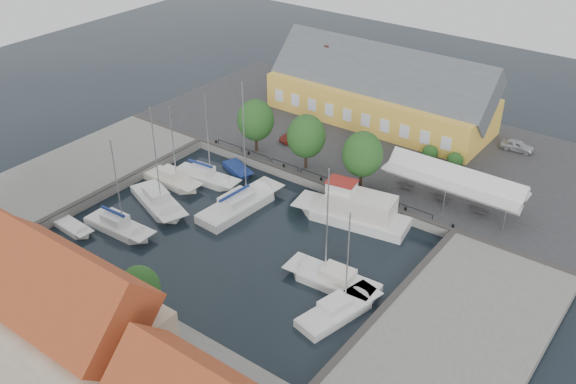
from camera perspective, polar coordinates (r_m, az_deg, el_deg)
The scene contains 22 objects.
ground at distance 62.21m, azimuth -3.30°, elevation -3.47°, with size 140.00×140.00×0.00m, color black.
north_quay at distance 78.49m, azimuth 7.43°, elevation 4.51°, with size 56.00×26.00×1.00m, color #2D2D30.
west_quay at distance 75.06m, azimuth -17.41°, elevation 1.96°, with size 12.00×24.00×1.00m, color slate.
east_quay at distance 51.96m, azimuth 14.74°, elevation -12.10°, with size 12.00×24.00×1.00m, color slate.
south_bank at distance 51.34m, azimuth -18.77°, elevation -13.54°, with size 56.00×14.00×1.00m, color slate.
quay_edge_fittings at distance 64.72m, azimuth -0.64°, elevation -0.80°, with size 56.00×24.72×0.40m.
warehouse at distance 82.33m, azimuth 7.92°, elevation 8.77°, with size 28.56×14.00×9.55m.
tent_canopy at distance 65.04m, azimuth 14.53°, elevation 0.97°, with size 14.00×4.00×2.83m.
quay_trees at distance 69.07m, azimuth 1.63°, elevation 4.98°, with size 18.20×4.20×6.30m.
car_silver at distance 78.78m, azimuth 19.71°, elevation 3.90°, with size 1.53×3.81×1.30m, color #ADB0B5.
car_red at distance 76.65m, azimuth 0.61°, elevation 5.06°, with size 1.36×3.91×1.29m, color #511612.
center_sailboat at distance 65.42m, azimuth -4.33°, elevation -1.23°, with size 3.75×10.54×13.98m.
trawler at distance 63.27m, azimuth 5.98°, elevation -1.85°, with size 12.09×5.35×5.00m.
east_boat_b at distance 55.63m, azimuth 4.09°, elevation -7.93°, with size 8.73×3.29×11.65m.
east_boat_c at distance 52.67m, azimuth 4.44°, elevation -10.60°, with size 4.19×8.10×10.11m.
west_boat_a at distance 70.92m, azimuth -7.40°, elevation 1.24°, with size 8.26×2.99×10.79m.
west_boat_b at distance 70.87m, azimuth -10.23°, elevation 0.95°, with size 7.15×2.57×9.84m.
west_boat_c at distance 67.32m, azimuth -11.47°, elevation -0.92°, with size 9.08×5.64×11.78m.
west_boat_d at distance 64.23m, azimuth -14.83°, elevation -3.07°, with size 7.93×2.62×10.56m.
launch_sw at distance 65.51m, azimuth -18.49°, elevation -3.18°, with size 4.56×1.94×0.98m.
launch_nw at distance 72.50m, azimuth -4.49°, elevation 1.96°, with size 4.76×3.27×0.88m.
townhouses at distance 45.77m, azimuth -20.67°, elevation -11.30°, with size 36.30×8.50×12.00m.
Camera 1 is at (33.35, -39.06, 35.11)m, focal length 40.00 mm.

